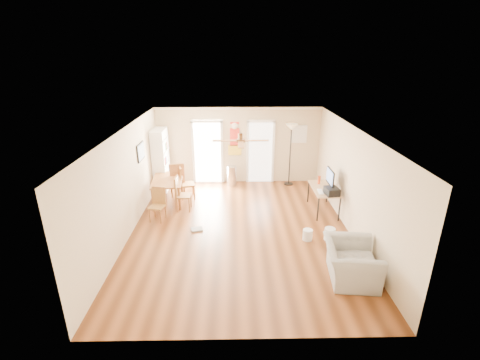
{
  "coord_description": "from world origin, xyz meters",
  "views": [
    {
      "loc": [
        -0.15,
        -7.6,
        4.26
      ],
      "look_at": [
        0.0,
        0.6,
        1.15
      ],
      "focal_mm": 25.19,
      "sensor_mm": 36.0,
      "label": 1
    }
  ],
  "objects_px": {
    "dining_table": "(168,190)",
    "dining_chair_far": "(177,179)",
    "dining_chair_right_b": "(183,194)",
    "wastebasket_b": "(330,234)",
    "torchiere_lamp": "(290,155)",
    "printer": "(332,191)",
    "bookshelf": "(161,160)",
    "dining_chair_right_a": "(187,182)",
    "dining_chair_near": "(157,205)",
    "computer_desk": "(323,199)",
    "trash_can": "(232,176)",
    "wastebasket_a": "(308,235)",
    "armchair": "(351,262)"
  },
  "relations": [
    {
      "from": "dining_chair_right_a",
      "to": "dining_chair_right_b",
      "type": "distance_m",
      "value": 0.85
    },
    {
      "from": "computer_desk",
      "to": "printer",
      "type": "bearing_deg",
      "value": -80.45
    },
    {
      "from": "dining_chair_right_b",
      "to": "trash_can",
      "type": "distance_m",
      "value": 2.35
    },
    {
      "from": "dining_table",
      "to": "torchiere_lamp",
      "type": "relative_size",
      "value": 0.69
    },
    {
      "from": "dining_chair_near",
      "to": "computer_desk",
      "type": "relative_size",
      "value": 0.69
    },
    {
      "from": "dining_chair_far",
      "to": "printer",
      "type": "distance_m",
      "value": 4.74
    },
    {
      "from": "dining_table",
      "to": "dining_chair_far",
      "type": "xyz_separation_m",
      "value": [
        0.19,
        0.51,
        0.18
      ]
    },
    {
      "from": "dining_chair_right_b",
      "to": "wastebasket_a",
      "type": "xyz_separation_m",
      "value": [
        3.22,
        -1.73,
        -0.36
      ]
    },
    {
      "from": "torchiere_lamp",
      "to": "printer",
      "type": "distance_m",
      "value": 2.67
    },
    {
      "from": "dining_chair_right_b",
      "to": "wastebasket_b",
      "type": "xyz_separation_m",
      "value": [
        3.76,
        -1.73,
        -0.35
      ]
    },
    {
      "from": "bookshelf",
      "to": "dining_chair_right_a",
      "type": "relative_size",
      "value": 1.96
    },
    {
      "from": "dining_chair_near",
      "to": "printer",
      "type": "xyz_separation_m",
      "value": [
        4.67,
        0.04,
        0.35
      ]
    },
    {
      "from": "bookshelf",
      "to": "trash_can",
      "type": "height_order",
      "value": "bookshelf"
    },
    {
      "from": "trash_can",
      "to": "armchair",
      "type": "bearing_deg",
      "value": -65.1
    },
    {
      "from": "bookshelf",
      "to": "armchair",
      "type": "height_order",
      "value": "bookshelf"
    },
    {
      "from": "dining_chair_far",
      "to": "wastebasket_b",
      "type": "relative_size",
      "value": 3.64
    },
    {
      "from": "dining_chair_far",
      "to": "trash_can",
      "type": "bearing_deg",
      "value": -169.38
    },
    {
      "from": "bookshelf",
      "to": "dining_chair_near",
      "type": "bearing_deg",
      "value": -81.28
    },
    {
      "from": "bookshelf",
      "to": "computer_desk",
      "type": "xyz_separation_m",
      "value": [
        4.9,
        -1.78,
        -0.65
      ]
    },
    {
      "from": "dining_table",
      "to": "armchair",
      "type": "xyz_separation_m",
      "value": [
        4.3,
        -3.83,
        0.01
      ]
    },
    {
      "from": "dining_chair_right_b",
      "to": "dining_chair_near",
      "type": "relative_size",
      "value": 1.09
    },
    {
      "from": "dining_table",
      "to": "dining_chair_far",
      "type": "height_order",
      "value": "dining_chair_far"
    },
    {
      "from": "bookshelf",
      "to": "dining_chair_right_b",
      "type": "relative_size",
      "value": 2.01
    },
    {
      "from": "bookshelf",
      "to": "torchiere_lamp",
      "type": "relative_size",
      "value": 0.96
    },
    {
      "from": "torchiere_lamp",
      "to": "printer",
      "type": "xyz_separation_m",
      "value": [
        0.72,
        -2.55,
        -0.25
      ]
    },
    {
      "from": "printer",
      "to": "wastebasket_b",
      "type": "bearing_deg",
      "value": -113.41
    },
    {
      "from": "trash_can",
      "to": "wastebasket_a",
      "type": "distance_m",
      "value": 4.09
    },
    {
      "from": "dining_chair_right_a",
      "to": "torchiere_lamp",
      "type": "xyz_separation_m",
      "value": [
        3.33,
        1.09,
        0.54
      ]
    },
    {
      "from": "torchiere_lamp",
      "to": "computer_desk",
      "type": "height_order",
      "value": "torchiere_lamp"
    },
    {
      "from": "bookshelf",
      "to": "armchair",
      "type": "xyz_separation_m",
      "value": [
        4.68,
        -4.86,
        -0.63
      ]
    },
    {
      "from": "dining_chair_right_b",
      "to": "torchiere_lamp",
      "type": "distance_m",
      "value": 3.89
    },
    {
      "from": "printer",
      "to": "wastebasket_b",
      "type": "relative_size",
      "value": 1.29
    },
    {
      "from": "armchair",
      "to": "torchiere_lamp",
      "type": "bearing_deg",
      "value": 11.19
    },
    {
      "from": "dining_chair_right_a",
      "to": "printer",
      "type": "height_order",
      "value": "dining_chair_right_a"
    },
    {
      "from": "torchiere_lamp",
      "to": "printer",
      "type": "relative_size",
      "value": 5.45
    },
    {
      "from": "dining_chair_far",
      "to": "printer",
      "type": "relative_size",
      "value": 2.82
    },
    {
      "from": "dining_chair_right_a",
      "to": "dining_chair_near",
      "type": "distance_m",
      "value": 1.63
    },
    {
      "from": "dining_chair_right_b",
      "to": "armchair",
      "type": "bearing_deg",
      "value": -129.9
    },
    {
      "from": "dining_chair_right_a",
      "to": "torchiere_lamp",
      "type": "relative_size",
      "value": 0.49
    },
    {
      "from": "wastebasket_b",
      "to": "dining_chair_right_b",
      "type": "bearing_deg",
      "value": 155.32
    },
    {
      "from": "dining_chair_right_b",
      "to": "printer",
      "type": "relative_size",
      "value": 2.59
    },
    {
      "from": "dining_chair_right_b",
      "to": "dining_table",
      "type": "bearing_deg",
      "value": 42.94
    },
    {
      "from": "printer",
      "to": "dining_chair_near",
      "type": "bearing_deg",
      "value": 171.84
    },
    {
      "from": "trash_can",
      "to": "bookshelf",
      "type": "bearing_deg",
      "value": -173.19
    },
    {
      "from": "wastebasket_b",
      "to": "bookshelf",
      "type": "bearing_deg",
      "value": 144.33
    },
    {
      "from": "bookshelf",
      "to": "torchiere_lamp",
      "type": "height_order",
      "value": "torchiere_lamp"
    },
    {
      "from": "torchiere_lamp",
      "to": "computer_desk",
      "type": "relative_size",
      "value": 1.6
    },
    {
      "from": "dining_chair_far",
      "to": "printer",
      "type": "bearing_deg",
      "value": 144.57
    },
    {
      "from": "dining_chair_far",
      "to": "wastebasket_a",
      "type": "relative_size",
      "value": 4.02
    },
    {
      "from": "dining_chair_right_b",
      "to": "wastebasket_a",
      "type": "height_order",
      "value": "dining_chair_right_b"
    }
  ]
}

